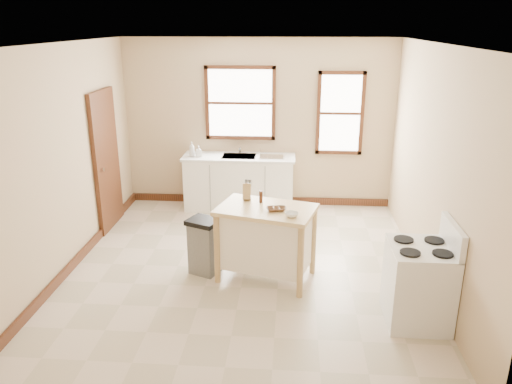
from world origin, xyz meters
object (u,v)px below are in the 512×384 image
at_px(dish_rack, 272,154).
at_px(bowl_a, 273,209).
at_px(gas_stove, 419,273).
at_px(pepper_grinder, 261,197).
at_px(kitchen_island, 266,243).
at_px(knife_block, 247,192).
at_px(trash_bin, 204,246).
at_px(bowl_c, 292,215).
at_px(soap_bottle_b, 199,151).
at_px(soap_bottle_a, 192,149).
at_px(bowl_b, 280,209).

height_order(dish_rack, bowl_a, dish_rack).
bearing_deg(gas_stove, pepper_grinder, 149.86).
relative_size(kitchen_island, knife_block, 5.68).
xyz_separation_m(pepper_grinder, trash_bin, (-0.70, -0.10, -0.64)).
bearing_deg(knife_block, dish_rack, 81.72).
relative_size(dish_rack, bowl_c, 2.67).
distance_m(knife_block, bowl_c, 0.78).
relative_size(dish_rack, knife_block, 2.06).
bearing_deg(soap_bottle_b, bowl_a, -78.62).
distance_m(pepper_grinder, trash_bin, 0.96).
xyz_separation_m(knife_block, trash_bin, (-0.52, -0.20, -0.67)).
bearing_deg(knife_block, bowl_a, -49.13).
bearing_deg(kitchen_island, knife_block, 148.97).
bearing_deg(soap_bottle_a, pepper_grinder, -75.07).
bearing_deg(pepper_grinder, kitchen_island, -66.55).
bearing_deg(trash_bin, pepper_grinder, 31.66).
height_order(dish_rack, trash_bin, dish_rack).
xyz_separation_m(soap_bottle_b, pepper_grinder, (1.16, -2.14, -0.01)).
bearing_deg(gas_stove, dish_rack, 117.83).
relative_size(kitchen_island, bowl_a, 7.26).
bearing_deg(bowl_a, soap_bottle_a, 120.61).
relative_size(soap_bottle_b, bowl_b, 1.14).
xyz_separation_m(soap_bottle_a, knife_block, (1.10, -2.07, -0.01)).
xyz_separation_m(bowl_b, bowl_c, (0.14, -0.18, 0.00)).
relative_size(bowl_a, trash_bin, 0.22).
bearing_deg(gas_stove, bowl_b, 153.47).
bearing_deg(kitchen_island, bowl_a, -32.92).
relative_size(pepper_grinder, gas_stove, 0.13).
xyz_separation_m(bowl_b, gas_stove, (1.48, -0.74, -0.39)).
xyz_separation_m(kitchen_island, bowl_a, (0.08, -0.09, 0.48)).
bearing_deg(bowl_c, bowl_a, 141.93).
bearing_deg(bowl_a, knife_block, 132.95).
bearing_deg(pepper_grinder, bowl_a, -59.43).
bearing_deg(kitchen_island, gas_stove, -11.03).
xyz_separation_m(knife_block, gas_stove, (1.90, -1.09, -0.47)).
bearing_deg(dish_rack, bowl_c, -77.29).
bearing_deg(kitchen_island, bowl_c, -25.73).
bearing_deg(soap_bottle_a, kitchen_island, -75.57).
bearing_deg(bowl_a, pepper_grinder, 120.57).
xyz_separation_m(kitchen_island, bowl_c, (0.30, -0.27, 0.49)).
relative_size(knife_block, trash_bin, 0.28).
relative_size(pepper_grinder, bowl_b, 0.94).
bearing_deg(bowl_a, gas_stove, -25.02).
xyz_separation_m(dish_rack, pepper_grinder, (-0.04, -2.17, 0.03)).
relative_size(soap_bottle_a, gas_stove, 0.21).
bearing_deg(soap_bottle_a, soap_bottle_b, -26.50).
relative_size(soap_bottle_a, soap_bottle_b, 1.31).
bearing_deg(trash_bin, kitchen_island, 17.97).
relative_size(bowl_a, gas_stove, 0.14).
height_order(knife_block, pepper_grinder, knife_block).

